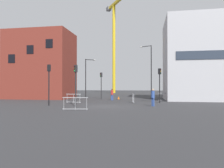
{
  "coord_description": "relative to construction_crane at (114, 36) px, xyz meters",
  "views": [
    {
      "loc": [
        4.06,
        -20.26,
        2.0
      ],
      "look_at": [
        0.0,
        3.59,
        2.26
      ],
      "focal_mm": 33.59,
      "sensor_mm": 36.0,
      "label": 1
    }
  ],
  "objects": [
    {
      "name": "ground",
      "position": [
        5.7,
        -40.67,
        -16.73
      ],
      "size": [
        160.0,
        160.0,
        0.0
      ],
      "primitive_type": "plane",
      "color": "#333335"
    },
    {
      "name": "brick_building",
      "position": [
        -7.46,
        -29.2,
        -11.34
      ],
      "size": [
        10.1,
        6.4,
        10.79
      ],
      "color": "maroon",
      "rests_on": "ground"
    },
    {
      "name": "office_block",
      "position": [
        18.82,
        -28.75,
        -10.87
      ],
      "size": [
        13.02,
        8.63,
        11.73
      ],
      "color": "#B7B7BC",
      "rests_on": "ground"
    },
    {
      "name": "construction_crane",
      "position": [
        0.0,
        0.0,
        0.0
      ],
      "size": [
        7.89,
        11.39,
        26.84
      ],
      "color": "yellow",
      "rests_on": "ground"
    },
    {
      "name": "streetlamp_tall",
      "position": [
        10.14,
        -26.83,
        -11.74
      ],
      "size": [
        1.87,
        0.8,
        8.58
      ],
      "color": "#2D2D30",
      "rests_on": "ground"
    },
    {
      "name": "streetlamp_short",
      "position": [
        -0.07,
        -27.72,
        -12.86
      ],
      "size": [
        1.53,
        1.09,
        6.49
      ],
      "color": "black",
      "rests_on": "ground"
    },
    {
      "name": "traffic_light_near",
      "position": [
        2.83,
        -41.42,
        -14.01
      ],
      "size": [
        0.32,
        0.39,
        4.07
      ],
      "color": "#232326",
      "rests_on": "ground"
    },
    {
      "name": "traffic_light_far",
      "position": [
        -0.24,
        -40.87,
        -13.91
      ],
      "size": [
        0.39,
        0.32,
        4.23
      ],
      "color": "black",
      "rests_on": "ground"
    },
    {
      "name": "traffic_light_corner",
      "position": [
        11.18,
        -35.33,
        -13.97
      ],
      "size": [
        0.37,
        0.36,
        4.13
      ],
      "color": "black",
      "rests_on": "ground"
    },
    {
      "name": "traffic_light_island",
      "position": [
        2.65,
        -29.2,
        -13.97
      ],
      "size": [
        0.37,
        0.37,
        4.13
      ],
      "color": "#232326",
      "rests_on": "ground"
    },
    {
      "name": "pedestrian_walking",
      "position": [
        10.28,
        -39.67,
        -15.71
      ],
      "size": [
        0.34,
        0.34,
        1.75
      ],
      "color": "#33519E",
      "rests_on": "ground"
    },
    {
      "name": "pedestrian_waiting",
      "position": [
        4.77,
        -31.54,
        -15.78
      ],
      "size": [
        0.34,
        0.34,
        1.65
      ],
      "color": "#33519E",
      "rests_on": "ground"
    },
    {
      "name": "safety_barrier_rear",
      "position": [
        3.78,
        -44.19,
        -16.17
      ],
      "size": [
        2.13,
        0.34,
        1.08
      ],
      "color": "#9EA0A5",
      "rests_on": "ground"
    },
    {
      "name": "safety_barrier_left_run",
      "position": [
        0.98,
        -36.98,
        -16.17
      ],
      "size": [
        1.87,
        0.27,
        1.08
      ],
      "color": "#B2B5BA",
      "rests_on": "ground"
    },
    {
      "name": "safety_barrier_right_run",
      "position": [
        8.07,
        -35.95,
        -16.17
      ],
      "size": [
        0.37,
        2.08,
        1.08
      ],
      "color": "#B2B5BA",
      "rests_on": "ground"
    },
    {
      "name": "safety_barrier_mid_span",
      "position": [
        12.4,
        -31.8,
        -16.17
      ],
      "size": [
        2.36,
        0.32,
        1.08
      ],
      "color": "#9EA0A5",
      "rests_on": "ground"
    },
    {
      "name": "traffic_cone_striped",
      "position": [
        5.43,
        -29.55,
        -16.52
      ],
      "size": [
        0.47,
        0.47,
        0.47
      ],
      "color": "black",
      "rests_on": "ground"
    }
  ]
}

